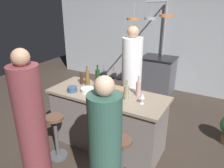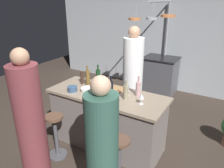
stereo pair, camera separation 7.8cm
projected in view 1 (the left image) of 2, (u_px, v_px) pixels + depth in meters
name	position (u px, v px, depth m)	size (l,w,h in m)	color
ground_plane	(108.00, 144.00, 3.55)	(9.00, 9.00, 0.00)	#382D26
back_wall	(165.00, 37.00, 5.37)	(6.40, 0.16, 2.60)	#9EA3A8
kitchen_island	(107.00, 120.00, 3.38)	(1.80, 0.72, 0.90)	slate
stove_range	(158.00, 75.00, 5.37)	(0.80, 0.64, 0.89)	#47474C
chef	(131.00, 77.00, 4.09)	(0.37, 0.37, 1.77)	white
bar_stool_right	(121.00, 160.00, 2.66)	(0.28, 0.28, 0.68)	#4C4C51
guest_right	(105.00, 155.00, 2.21)	(0.34, 0.34, 1.59)	#33594C
bar_stool_left	(56.00, 135.00, 3.14)	(0.28, 0.28, 0.68)	#4C4C51
guest_left	(31.00, 121.00, 2.69)	(0.36, 0.36, 1.72)	brown
overhead_pot_rack	(156.00, 26.00, 4.49)	(0.90, 1.33, 2.17)	gray
cutting_board	(114.00, 89.00, 3.37)	(0.32, 0.22, 0.02)	#997047
pepper_mill	(81.00, 78.00, 3.53)	(0.05, 0.05, 0.21)	#382319
wine_bottle_white	(126.00, 92.00, 3.01)	(0.07, 0.07, 0.29)	gray
wine_bottle_amber	(87.00, 78.00, 3.45)	(0.07, 0.07, 0.33)	brown
wine_bottle_rose	(138.00, 88.00, 3.11)	(0.07, 0.07, 0.30)	#B78C8E
wine_bottle_red	(98.00, 77.00, 3.50)	(0.07, 0.07, 0.33)	#143319
wine_bottle_dark	(111.00, 88.00, 3.12)	(0.07, 0.07, 0.30)	black
wine_glass_by_chef	(127.00, 89.00, 3.11)	(0.07, 0.07, 0.15)	silver
wine_glass_near_left_guest	(142.00, 97.00, 2.87)	(0.07, 0.07, 0.15)	silver
mixing_bowl_ceramic	(88.00, 90.00, 3.26)	(0.20, 0.20, 0.06)	silver
mixing_bowl_blue	(72.00, 89.00, 3.27)	(0.15, 0.15, 0.08)	#334C6B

